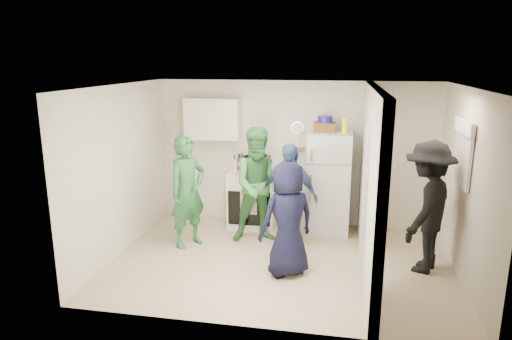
{
  "coord_description": "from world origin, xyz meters",
  "views": [
    {
      "loc": [
        0.76,
        -6.05,
        2.86
      ],
      "look_at": [
        -0.43,
        0.4,
        1.25
      ],
      "focal_mm": 32.0,
      "sensor_mm": 36.0,
      "label": 1
    }
  ],
  "objects": [
    {
      "name": "floor",
      "position": [
        0.0,
        0.0,
        0.0
      ],
      "size": [
        4.8,
        4.8,
        0.0
      ],
      "primitive_type": "plane",
      "color": "#C5B18B",
      "rests_on": "ground"
    },
    {
      "name": "wall_back",
      "position": [
        0.0,
        1.7,
        1.25
      ],
      "size": [
        4.8,
        0.0,
        4.8
      ],
      "primitive_type": "plane",
      "rotation": [
        1.57,
        0.0,
        0.0
      ],
      "color": "silver",
      "rests_on": "floor"
    },
    {
      "name": "wall_front",
      "position": [
        0.0,
        -1.7,
        1.25
      ],
      "size": [
        4.8,
        0.0,
        4.8
      ],
      "primitive_type": "plane",
      "rotation": [
        -1.57,
        0.0,
        0.0
      ],
      "color": "silver",
      "rests_on": "floor"
    },
    {
      "name": "wall_left",
      "position": [
        -2.4,
        0.0,
        1.25
      ],
      "size": [
        0.0,
        3.4,
        3.4
      ],
      "primitive_type": "plane",
      "rotation": [
        1.57,
        0.0,
        1.57
      ],
      "color": "silver",
      "rests_on": "floor"
    },
    {
      "name": "wall_right",
      "position": [
        2.4,
        0.0,
        1.25
      ],
      "size": [
        0.0,
        3.4,
        3.4
      ],
      "primitive_type": "plane",
      "rotation": [
        1.57,
        0.0,
        -1.57
      ],
      "color": "silver",
      "rests_on": "floor"
    },
    {
      "name": "ceiling",
      "position": [
        0.0,
        0.0,
        2.5
      ],
      "size": [
        4.8,
        4.8,
        0.0
      ],
      "primitive_type": "plane",
      "rotation": [
        3.14,
        0.0,
        0.0
      ],
      "color": "white",
      "rests_on": "wall_back"
    },
    {
      "name": "partition_pier_back",
      "position": [
        1.2,
        1.1,
        1.25
      ],
      "size": [
        0.12,
        1.2,
        2.5
      ],
      "primitive_type": "cube",
      "color": "silver",
      "rests_on": "floor"
    },
    {
      "name": "partition_pier_front",
      "position": [
        1.2,
        -1.1,
        1.25
      ],
      "size": [
        0.12,
        1.2,
        2.5
      ],
      "primitive_type": "cube",
      "color": "silver",
      "rests_on": "floor"
    },
    {
      "name": "partition_header",
      "position": [
        1.2,
        0.0,
        2.3
      ],
      "size": [
        0.12,
        1.0,
        0.4
      ],
      "primitive_type": "cube",
      "color": "silver",
      "rests_on": "partition_pier_back"
    },
    {
      "name": "stove",
      "position": [
        -0.67,
        1.37,
        0.49
      ],
      "size": [
        0.82,
        0.69,
        0.98
      ],
      "primitive_type": "cube",
      "color": "white",
      "rests_on": "floor"
    },
    {
      "name": "upper_cabinet",
      "position": [
        -1.4,
        1.52,
        1.85
      ],
      "size": [
        0.95,
        0.34,
        0.7
      ],
      "primitive_type": "cube",
      "color": "silver",
      "rests_on": "wall_back"
    },
    {
      "name": "fridge",
      "position": [
        0.62,
        1.34,
        0.85
      ],
      "size": [
        0.7,
        0.68,
        1.7
      ],
      "primitive_type": "cube",
      "color": "silver",
      "rests_on": "floor"
    },
    {
      "name": "wicker_basket",
      "position": [
        0.52,
        1.39,
        1.77
      ],
      "size": [
        0.35,
        0.25,
        0.15
      ],
      "primitive_type": "cube",
      "color": "brown",
      "rests_on": "fridge"
    },
    {
      "name": "blue_bowl",
      "position": [
        0.52,
        1.39,
        1.9
      ],
      "size": [
        0.24,
        0.24,
        0.11
      ],
      "primitive_type": "cylinder",
      "color": "navy",
      "rests_on": "wicker_basket"
    },
    {
      "name": "yellow_cup_stack_top",
      "position": [
        0.84,
        1.24,
        1.82
      ],
      "size": [
        0.09,
        0.09,
        0.25
      ],
      "primitive_type": "cylinder",
      "color": "#F8FF15",
      "rests_on": "fridge"
    },
    {
      "name": "wall_clock",
      "position": [
        0.05,
        1.68,
        1.7
      ],
      "size": [
        0.22,
        0.02,
        0.22
      ],
      "primitive_type": "cylinder",
      "rotation": [
        1.57,
        0.0,
        0.0
      ],
      "color": "white",
      "rests_on": "wall_back"
    },
    {
      "name": "spice_shelf",
      "position": [
        0.0,
        1.65,
        1.35
      ],
      "size": [
        0.35,
        0.08,
        0.03
      ],
      "primitive_type": "cube",
      "color": "olive",
      "rests_on": "wall_back"
    },
    {
      "name": "nook_window",
      "position": [
        2.38,
        0.2,
        1.65
      ],
      "size": [
        0.03,
        0.7,
        0.8
      ],
      "primitive_type": "cube",
      "color": "black",
      "rests_on": "wall_right"
    },
    {
      "name": "nook_window_frame",
      "position": [
        2.36,
        0.2,
        1.65
      ],
      "size": [
        0.04,
        0.76,
        0.86
      ],
      "primitive_type": "cube",
      "color": "white",
      "rests_on": "wall_right"
    },
    {
      "name": "nook_valance",
      "position": [
        2.34,
        0.2,
        2.0
      ],
      "size": [
        0.04,
        0.82,
        0.18
      ],
      "primitive_type": "cube",
      "color": "white",
      "rests_on": "wall_right"
    },
    {
      "name": "yellow_cup_stack_stove",
      "position": [
        -0.79,
        1.15,
        1.11
      ],
      "size": [
        0.09,
        0.09,
        0.25
      ],
      "primitive_type": "cylinder",
      "color": "yellow",
      "rests_on": "stove"
    },
    {
      "name": "red_cup",
      "position": [
        -0.45,
        1.17,
        1.04
      ],
      "size": [
        0.09,
        0.09,
        0.12
      ],
      "primitive_type": "cylinder",
      "color": "#BA290C",
      "rests_on": "stove"
    },
    {
      "name": "person_green_left",
      "position": [
        -1.49,
        0.36,
        0.87
      ],
      "size": [
        0.7,
        0.76,
        1.74
      ],
      "primitive_type": "imported",
      "rotation": [
        0.0,
        0.0,
        0.97
      ],
      "color": "#30783A",
      "rests_on": "floor"
    },
    {
      "name": "person_green_center",
      "position": [
        -0.44,
        0.76,
        0.92
      ],
      "size": [
        1.06,
        0.93,
        1.84
      ],
      "primitive_type": "imported",
      "rotation": [
        0.0,
        0.0,
        0.3
      ],
      "color": "#40883B",
      "rests_on": "floor"
    },
    {
      "name": "person_denim",
      "position": [
        0.03,
        0.62,
        0.82
      ],
      "size": [
        1.03,
        0.71,
        1.63
      ],
      "primitive_type": "imported",
      "rotation": [
        0.0,
        0.0,
        -0.36
      ],
      "color": "#3C5682",
      "rests_on": "floor"
    },
    {
      "name": "person_navy",
      "position": [
        0.13,
        -0.35,
        0.78
      ],
      "size": [
        0.91,
        0.84,
        1.57
      ],
      "primitive_type": "imported",
      "rotation": [
        0.0,
        0.0,
        -2.55
      ],
      "color": "black",
      "rests_on": "floor"
    },
    {
      "name": "person_nook",
      "position": [
        1.97,
        0.13,
        0.91
      ],
      "size": [
        1.12,
        1.35,
        1.81
      ],
      "primitive_type": "imported",
      "rotation": [
        0.0,
        0.0,
        -2.03
      ],
      "color": "black",
      "rests_on": "floor"
    },
    {
      "name": "bottle_a",
      "position": [
        -0.95,
        1.5,
        1.11
      ],
      "size": [
        0.06,
        0.06,
        0.26
      ],
      "primitive_type": "cylinder",
      "color": "olive",
      "rests_on": "stove"
    },
    {
      "name": "bottle_b",
      "position": [
        -0.84,
        1.3,
        1.14
      ],
      "size": [
        0.07,
        0.07,
        0.33
      ],
      "primitive_type": "cylinder",
      "color": "#1E5C29",
      "rests_on": "stove"
    },
    {
      "name": "bottle_c",
      "position": [
        -0.74,
        1.53,
        1.11
      ],
      "size": [
        0.06,
        0.06,
        0.27
      ],
      "primitive_type": "cylinder",
      "color": "#ADB0BB",
      "rests_on": "stove"
    },
    {
      "name": "bottle_d",
      "position": [
        -0.65,
        1.32,
        1.14
      ],
      "size": [
        0.08,
        0.08,
        0.32
      ],
      "primitive_type": "cylinder",
      "color": "#5D4510",
      "rests_on": "stove"
    },
    {
      "name": "bottle_e",
      "position": [
        -0.56,
        1.54,
        1.12
      ],
      "size": [
        0.07,
        0.07,
        0.28
      ],
      "primitive_type": "cylinder",
      "color": "silver",
      "rests_on": "stove"
    },
    {
      "name": "bottle_f",
      "position": [
        -0.47,
        1.41,
        1.13
      ],
      "size": [
        0.06,
        0.06,
        0.3
      ],
      "primitive_type": "cylinder",
      "color": "#184222",
      "rests_on": "stove"
    },
    {
      "name": "bottle_g",
      "position": [
        -0.4,
        1.53,
        1.1
      ],
      "size": [
        0.06,
        0.06,
        0.25
      ],
      "primitive_type": "cylinder",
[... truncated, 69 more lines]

